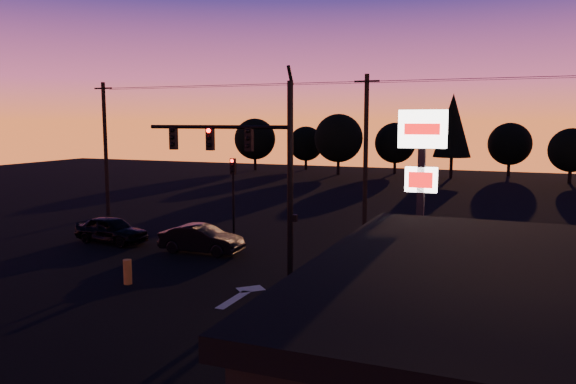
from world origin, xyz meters
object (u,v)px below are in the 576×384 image
Objects in this scene: secondary_signal at (233,185)px; pylon_sign at (421,170)px; suv_parked at (426,373)px; car_left at (111,230)px; car_mid at (202,239)px; traffic_signal_mast at (254,158)px; bollard at (128,272)px.

pylon_sign is at bearing -39.77° from secondary_signal.
secondary_signal is at bearing 140.23° from pylon_sign.
car_left is at bearing 133.90° from suv_parked.
traffic_signal_mast is at bearing -126.36° from car_mid.
pylon_sign reaches higher than bollard.
car_left is 5.64m from car_mid.
pylon_sign is (12.00, -9.99, 2.05)m from secondary_signal.
bollard is at bearing 178.45° from car_mid.
car_left is (-17.00, 5.60, -4.21)m from pylon_sign.
bollard is at bearing -146.21° from traffic_signal_mast.
car_mid is 0.87× the size of suv_parked.
traffic_signal_mast reaches higher than pylon_sign.
traffic_signal_mast is at bearing 121.22° from suv_parked.
traffic_signal_mast is 2.08× the size of car_left.
traffic_signal_mast reaches higher than suv_parked.
bollard is at bearing -131.05° from car_left.
car_left is at bearing 161.78° from pylon_sign.
bollard is 8.21m from car_left.
car_mid is at bearing 154.54° from pylon_sign.
car_left is 0.86× the size of suv_parked.
secondary_signal is at bearing 123.19° from traffic_signal_mast.
traffic_signal_mast is at bearing -56.81° from secondary_signal.
car_left reaches higher than suv_parked.
car_mid is at bearing 145.65° from traffic_signal_mast.
traffic_signal_mast is 12.11m from suv_parked.
car_mid is 16.45m from suv_parked.
bollard is 5.75m from car_mid.
suv_parked is (12.38, -5.03, 0.17)m from bollard.
secondary_signal is 5.10m from car_mid.
car_left is 21.13m from suv_parked.
suv_parked is (8.16, -7.86, -4.27)m from traffic_signal_mast.
pylon_sign is 1.65× the size of car_left.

